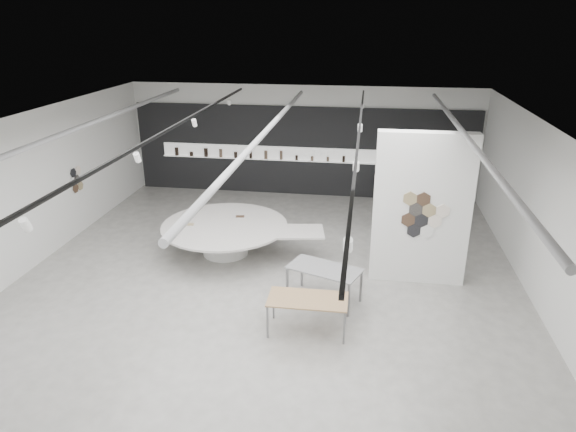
# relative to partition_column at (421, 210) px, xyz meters

# --- Properties ---
(room) EXTENTS (12.02, 14.02, 3.82)m
(room) POSITION_rel_partition_column_xyz_m (-3.59, -1.00, 0.27)
(room) COLOR #A7A49D
(room) RESTS_ON ground
(back_wall_display) EXTENTS (11.80, 0.27, 3.10)m
(back_wall_display) POSITION_rel_partition_column_xyz_m (-3.59, 5.94, -0.26)
(back_wall_display) COLOR black
(back_wall_display) RESTS_ON ground
(partition_column) EXTENTS (2.20, 0.38, 3.60)m
(partition_column) POSITION_rel_partition_column_xyz_m (0.00, 0.00, 0.00)
(partition_column) COLOR white
(partition_column) RESTS_ON ground
(display_island) EXTENTS (4.59, 3.80, 0.85)m
(display_island) POSITION_rel_partition_column_xyz_m (-4.83, 0.72, -1.25)
(display_island) COLOR white
(display_island) RESTS_ON ground
(sample_table_wood) EXTENTS (1.58, 0.80, 0.74)m
(sample_table_wood) POSITION_rel_partition_column_xyz_m (-2.32, -2.56, -1.11)
(sample_table_wood) COLOR #A78156
(sample_table_wood) RESTS_ON ground
(sample_table_stone) EXTENTS (1.75, 1.29, 0.81)m
(sample_table_stone) POSITION_rel_partition_column_xyz_m (-2.10, -1.32, -1.06)
(sample_table_stone) COLOR gray
(sample_table_stone) RESTS_ON ground
(kitchen_counter) EXTENTS (1.53, 0.65, 1.19)m
(kitchen_counter) POSITION_rel_partition_column_xyz_m (-0.23, 5.53, -1.37)
(kitchen_counter) COLOR white
(kitchen_counter) RESTS_ON ground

